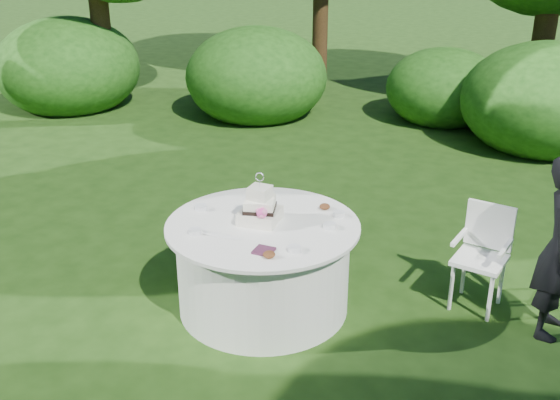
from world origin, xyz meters
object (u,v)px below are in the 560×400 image
object	(u,v)px
napkins	(264,251)
chair	(483,248)
table	(263,266)
cake	(260,209)

from	to	relation	value
napkins	chair	xyz separation A→B (m)	(1.43, 1.21, -0.26)
napkins	table	size ratio (longest dim) A/B	0.09
table	cake	distance (m)	0.50
napkins	cake	size ratio (longest dim) A/B	0.33
table	cake	world-z (taller)	cake
table	cake	size ratio (longest dim) A/B	3.69
napkins	table	distance (m)	0.62
napkins	chair	world-z (taller)	chair
napkins	cake	distance (m)	0.53
napkins	chair	size ratio (longest dim) A/B	0.16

